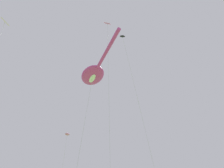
{
  "coord_description": "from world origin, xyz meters",
  "views": [
    {
      "loc": [
        -10.56,
        -2.61,
        1.89
      ],
      "look_at": [
        1.77,
        8.43,
        13.52
      ],
      "focal_mm": 26.82,
      "sensor_mm": 36.0,
      "label": 1
    }
  ],
  "objects": [
    {
      "name": "small_kite_box_yellow",
      "position": [
        0.54,
        8.18,
        22.06
      ],
      "size": [
        2.15,
        1.03,
        24.3
      ],
      "rotation": [
        0.0,
        0.0,
        -2.54
      ],
      "color": "pink",
      "rests_on": "ground"
    },
    {
      "name": "small_kite_streamer_purple",
      "position": [
        -10.03,
        14.96,
        18.77
      ],
      "size": [
        2.45,
        4.45,
        20.22
      ],
      "rotation": [
        0.0,
        0.0,
        -1.59
      ],
      "color": "yellow",
      "rests_on": "ground"
    },
    {
      "name": "small_kite_triangle_green",
      "position": [
        2.9,
        7.17,
        21.44
      ],
      "size": [
        3.96,
        1.63,
        22.45
      ],
      "rotation": [
        0.0,
        0.0,
        -0.78
      ],
      "color": "black",
      "rests_on": "ground"
    },
    {
      "name": "big_show_kite",
      "position": [
        2.77,
        13.27,
        18.13
      ],
      "size": [
        6.82,
        11.97,
        18.78
      ],
      "rotation": [
        0.0,
        0.0,
        1.14
      ],
      "color": "#CC3899",
      "rests_on": "ground"
    },
    {
      "name": "small_kite_stunt_black",
      "position": [
        6.31,
        23.34,
        11.7
      ],
      "size": [
        3.2,
        4.25,
        11.98
      ],
      "rotation": [
        0.0,
        0.0,
        -2.64
      ],
      "color": "pink",
      "rests_on": "ground"
    }
  ]
}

